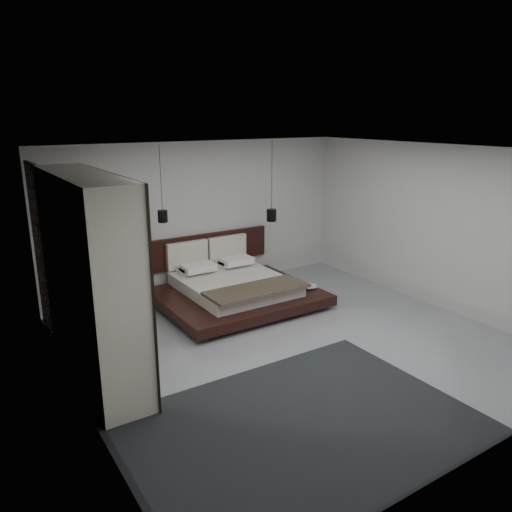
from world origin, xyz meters
TOP-DOWN VIEW (x-y plane):
  - floor at (0.00, 0.00)m, footprint 6.00×6.00m
  - ceiling at (0.00, 0.00)m, footprint 6.00×6.00m
  - wall_back at (0.00, 3.00)m, footprint 6.00×0.00m
  - wall_front at (0.00, -3.00)m, footprint 6.00×0.00m
  - wall_left at (-3.00, 0.00)m, footprint 0.00×6.00m
  - wall_right at (3.00, 0.00)m, footprint 0.00×6.00m
  - lattice_screen at (-2.95, 2.45)m, footprint 0.05×0.90m
  - bed at (0.07, 1.91)m, footprint 2.68×2.35m
  - book_lower at (1.17, 1.27)m, footprint 0.36×0.40m
  - book_upper at (1.15, 1.24)m, footprint 0.25×0.30m
  - pendant_left at (-1.03, 2.32)m, footprint 0.17×0.17m
  - pendant_right at (1.17, 2.32)m, footprint 0.19×0.19m
  - wardrobe at (-2.70, 0.66)m, footprint 0.63×2.65m
  - rug at (-1.20, -1.70)m, footprint 3.75×2.68m

SIDE VIEW (x-z plane):
  - floor at x=0.00m, z-range 0.00..0.00m
  - rug at x=-1.20m, z-range 0.00..0.02m
  - book_lower at x=1.17m, z-range 0.25..0.28m
  - bed at x=0.07m, z-range -0.25..0.81m
  - book_upper at x=1.15m, z-range 0.28..0.30m
  - lattice_screen at x=-2.95m, z-range 0.00..2.60m
  - wardrobe at x=-2.70m, z-range 0.00..2.60m
  - wall_back at x=0.00m, z-range -1.60..4.40m
  - wall_front at x=0.00m, z-range -1.60..4.40m
  - wall_left at x=-3.00m, z-range -1.60..4.40m
  - wall_right at x=3.00m, z-range -1.60..4.40m
  - pendant_right at x=1.17m, z-range 0.66..2.17m
  - pendant_left at x=-1.03m, z-range 1.00..2.27m
  - ceiling at x=0.00m, z-range 2.80..2.80m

